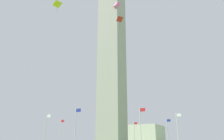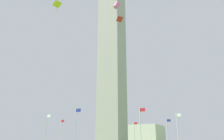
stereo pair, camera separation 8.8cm
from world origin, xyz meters
The scene contains 13 objects.
obelisk_monument centered at (0.00, 0.00, 27.20)m, with size 5.98×5.98×54.40m.
flagpole_n centered at (15.83, 0.00, 5.08)m, with size 1.12×0.14×9.36m.
flagpole_ne centered at (11.21, 11.16, 5.08)m, with size 1.12×0.14×9.36m.
flagpole_e centered at (0.05, 15.78, 5.08)m, with size 1.12×0.14×9.36m.
flagpole_se centered at (-11.10, 11.16, 5.08)m, with size 1.12×0.14×9.36m.
flagpole_s centered at (-15.73, 0.00, 5.08)m, with size 1.12×0.14×9.36m.
flagpole_sw centered at (-11.10, -11.16, 5.08)m, with size 1.12×0.14×9.36m.
flagpole_w centered at (0.05, -15.78, 5.08)m, with size 1.12×0.14×9.36m.
flagpole_nw centered at (11.21, -11.16, 5.08)m, with size 1.12×0.14×9.36m.
kite_red_diamond centered at (6.40, -9.15, 30.55)m, with size 1.79×1.81×2.28m.
kite_pink_box centered at (9.84, -18.36, 27.69)m, with size 1.13×1.41×2.72m.
kite_yellow_diamond centered at (-1.05, -22.40, 28.65)m, with size 1.78×1.83×2.28m.
distant_building centered at (-12.76, 46.86, 5.28)m, with size 26.57×16.74×10.55m.
Camera 2 is at (24.87, -51.56, 2.86)m, focal length 36.10 mm.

